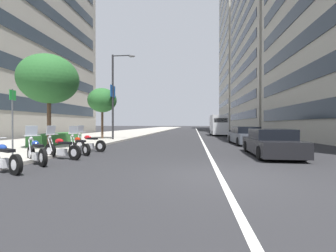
# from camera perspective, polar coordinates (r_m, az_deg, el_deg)

# --- Properties ---
(ground_plane) EXTENTS (400.00, 400.00, 0.00)m
(ground_plane) POSITION_cam_1_polar(r_m,az_deg,el_deg) (7.15, 12.77, -12.09)
(ground_plane) COLOR #262628
(sidewalk_right_plaza) EXTENTS (160.00, 10.26, 0.15)m
(sidewalk_right_plaza) POSITION_cam_1_polar(r_m,az_deg,el_deg) (38.71, -10.85, -1.74)
(sidewalk_right_plaza) COLOR #A39E93
(sidewalk_right_plaza) RESTS_ON ground
(lane_centre_stripe) EXTENTS (110.00, 0.16, 0.01)m
(lane_centre_stripe) POSITION_cam_1_polar(r_m,az_deg,el_deg) (41.97, 7.49, -1.67)
(lane_centre_stripe) COLOR silver
(lane_centre_stripe) RESTS_ON ground
(motorcycle_far_end_row) EXTENTS (1.03, 1.96, 1.10)m
(motorcycle_far_end_row) POSITION_cam_1_polar(r_m,az_deg,el_deg) (9.11, -35.60, -6.77)
(motorcycle_far_end_row) COLOR black
(motorcycle_far_end_row) RESTS_ON ground
(motorcycle_mid_row) EXTENTS (1.40, 1.74, 1.49)m
(motorcycle_mid_row) POSITION_cam_1_polar(r_m,az_deg,el_deg) (10.29, -29.89, -5.76)
(motorcycle_mid_row) COLOR black
(motorcycle_mid_row) RESTS_ON ground
(motorcycle_second_in_row) EXTENTS (0.88, 2.11, 1.49)m
(motorcycle_second_in_row) POSITION_cam_1_polar(r_m,az_deg,el_deg) (11.31, -24.97, -5.21)
(motorcycle_second_in_row) COLOR black
(motorcycle_second_in_row) RESTS_ON ground
(motorcycle_under_tarp) EXTENTS (1.29, 1.75, 1.46)m
(motorcycle_under_tarp) POSITION_cam_1_polar(r_m,az_deg,el_deg) (12.58, -21.28, -4.68)
(motorcycle_under_tarp) COLOR black
(motorcycle_under_tarp) RESTS_ON ground
(motorcycle_nearest_camera) EXTENTS (0.90, 2.15, 1.49)m
(motorcycle_nearest_camera) POSITION_cam_1_polar(r_m,az_deg,el_deg) (13.90, -18.95, -4.13)
(motorcycle_nearest_camera) COLOR black
(motorcycle_nearest_camera) RESTS_ON ground
(car_far_down_avenue) EXTENTS (4.71, 2.05, 1.31)m
(car_far_down_avenue) POSITION_cam_1_polar(r_m,az_deg,el_deg) (12.33, 24.17, -3.94)
(car_far_down_avenue) COLOR black
(car_far_down_avenue) RESTS_ON ground
(car_lead_in_lane) EXTENTS (4.71, 1.98, 1.37)m
(car_lead_in_lane) POSITION_cam_1_polar(r_m,az_deg,el_deg) (18.76, 18.56, -2.32)
(car_lead_in_lane) COLOR #4C515B
(car_lead_in_lane) RESTS_ON ground
(delivery_van_ahead) EXTENTS (5.35, 2.08, 2.76)m
(delivery_van_ahead) POSITION_cam_1_polar(r_m,az_deg,el_deg) (32.13, 12.41, 0.29)
(delivery_van_ahead) COLOR silver
(delivery_van_ahead) RESTS_ON ground
(parking_sign_by_curb) EXTENTS (0.32, 0.06, 2.81)m
(parking_sign_by_curb) POSITION_cam_1_polar(r_m,az_deg,el_deg) (11.02, -34.19, 1.79)
(parking_sign_by_curb) COLOR #47494C
(parking_sign_by_curb) RESTS_ON sidewalk_right_plaza
(street_lamp_with_banners) EXTENTS (1.26, 2.24, 7.92)m
(street_lamp_with_banners) POSITION_cam_1_polar(r_m,az_deg,el_deg) (22.35, -12.80, 9.08)
(street_lamp_with_banners) COLOR #232326
(street_lamp_with_banners) RESTS_ON sidewalk_right_plaza
(clipped_hedge_bed) EXTENTS (4.85, 1.10, 0.76)m
(clipped_hedge_bed) POSITION_cam_1_polar(r_m,az_deg,el_deg) (18.07, -25.79, -2.83)
(clipped_hedge_bed) COLOR #337033
(clipped_hedge_bed) RESTS_ON sidewalk_right_plaza
(street_tree_by_lamp_post) EXTENTS (3.32, 3.32, 5.43)m
(street_tree_by_lamp_post) POSITION_cam_1_polar(r_m,az_deg,el_deg) (15.20, -27.50, 10.26)
(street_tree_by_lamp_post) COLOR #473323
(street_tree_by_lamp_post) RESTS_ON sidewalk_right_plaza
(street_tree_near_plaza_corner) EXTENTS (2.79, 2.79, 4.94)m
(street_tree_near_plaza_corner) POSITION_cam_1_polar(r_m,az_deg,el_deg) (23.56, -16.03, 6.14)
(street_tree_near_plaza_corner) COLOR #473323
(street_tree_near_plaza_corner) RESTS_ON sidewalk_right_plaza
(office_tower_mid_left) EXTENTS (27.89, 15.39, 41.23)m
(office_tower_mid_left) POSITION_cam_1_polar(r_m,az_deg,el_deg) (56.58, 25.74, 20.10)
(office_tower_mid_left) COLOR #B7B2A3
(office_tower_mid_left) RESTS_ON ground
(office_tower_far_left_down_avenue) EXTENTS (25.67, 17.25, 50.04)m
(office_tower_far_left_down_avenue) POSITION_cam_1_polar(r_m,az_deg,el_deg) (84.85, 19.58, 16.48)
(office_tower_far_left_down_avenue) COLOR #B7B2A3
(office_tower_far_left_down_avenue) RESTS_ON ground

